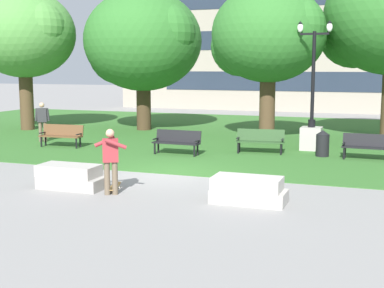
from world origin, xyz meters
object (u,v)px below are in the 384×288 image
(concrete_block_center, at_px, (71,177))
(person_skateboarder, at_px, (111,157))
(skateboard, at_px, (113,187))
(park_bench_near_right, at_px, (260,140))
(park_bench_far_left, at_px, (177,141))
(concrete_block_left, at_px, (248,190))
(park_bench_far_right, at_px, (369,145))
(park_bench_near_left, at_px, (62,134))
(lamp_post_center, at_px, (312,124))
(trash_bin, at_px, (323,143))
(person_bystander_near_lawn, at_px, (42,120))

(concrete_block_center, distance_m, person_skateboarder, 1.57)
(skateboard, relative_size, park_bench_near_right, 0.56)
(skateboard, xyz_separation_m, park_bench_far_left, (-0.51, 5.97, 0.45))
(concrete_block_left, xyz_separation_m, park_bench_far_right, (2.57, 7.23, 0.23))
(park_bench_near_left, xyz_separation_m, park_bench_far_left, (5.14, -0.20, 0.00))
(lamp_post_center, bearing_deg, skateboard, -114.80)
(park_bench_near_right, relative_size, lamp_post_center, 0.37)
(concrete_block_center, bearing_deg, person_skateboarder, -12.04)
(park_bench_near_right, bearing_deg, trash_bin, 1.54)
(person_skateboarder, bearing_deg, trash_bin, 60.02)
(park_bench_near_left, bearing_deg, trash_bin, 6.67)
(trash_bin, height_order, person_bystander_near_lawn, person_bystander_near_lawn)
(park_bench_near_right, distance_m, trash_bin, 2.30)
(lamp_post_center, bearing_deg, park_bench_far_right, -36.17)
(concrete_block_left, bearing_deg, lamp_post_center, 87.58)
(person_skateboarder, relative_size, park_bench_far_left, 0.94)
(skateboard, height_order, person_bystander_near_lawn, person_bystander_near_lawn)
(park_bench_far_left, bearing_deg, skateboard, -85.16)
(skateboard, relative_size, park_bench_far_right, 0.57)
(concrete_block_center, distance_m, lamp_post_center, 10.39)
(park_bench_near_left, distance_m, person_bystander_near_lawn, 1.99)
(park_bench_far_right, bearing_deg, park_bench_near_right, 178.16)
(person_skateboarder, xyz_separation_m, skateboard, (-0.16, 0.42, -0.89))
(concrete_block_center, relative_size, park_bench_near_right, 1.00)
(person_skateboarder, distance_m, trash_bin, 9.01)
(person_skateboarder, xyz_separation_m, trash_bin, (4.50, 7.79, -0.48))
(person_skateboarder, bearing_deg, concrete_block_center, 167.96)
(concrete_block_left, bearing_deg, person_skateboarder, -173.85)
(park_bench_far_right, relative_size, trash_bin, 1.90)
(concrete_block_center, xyz_separation_m, park_bench_far_right, (7.49, 7.31, 0.23))
(park_bench_far_left, xyz_separation_m, person_bystander_near_lawn, (-6.79, 1.23, 0.44))
(concrete_block_left, height_order, park_bench_far_left, park_bench_far_left)
(concrete_block_center, bearing_deg, park_bench_far_left, 83.26)
(park_bench_near_right, xyz_separation_m, park_bench_far_left, (-2.86, -1.34, 0.00))
(park_bench_far_right, bearing_deg, concrete_block_left, -109.58)
(skateboard, height_order, park_bench_near_right, park_bench_near_right)
(person_skateboarder, xyz_separation_m, person_bystander_near_lawn, (-7.45, 7.62, 0.00))
(park_bench_near_left, distance_m, park_bench_near_right, 8.08)
(lamp_post_center, bearing_deg, trash_bin, -67.34)
(skateboard, distance_m, park_bench_near_right, 7.70)
(park_bench_far_left, bearing_deg, person_skateboarder, -84.05)
(park_bench_near_left, xyz_separation_m, park_bench_far_right, (11.91, 1.02, 0.00))
(skateboard, bearing_deg, person_bystander_near_lawn, 135.33)
(lamp_post_center, bearing_deg, park_bench_near_left, -164.89)
(park_bench_near_right, xyz_separation_m, park_bench_far_right, (3.91, -0.13, 0.00))
(concrete_block_center, xyz_separation_m, person_skateboarder, (1.39, -0.30, 0.67))
(person_skateboarder, height_order, skateboard, person_skateboarder)
(park_bench_near_left, relative_size, lamp_post_center, 0.37)
(park_bench_far_right, distance_m, lamp_post_center, 2.77)
(lamp_post_center, height_order, person_bystander_near_lawn, lamp_post_center)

